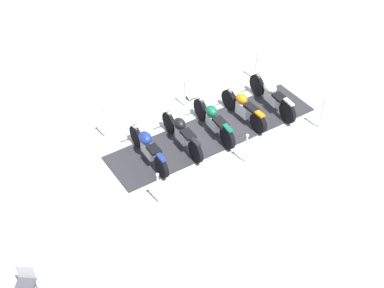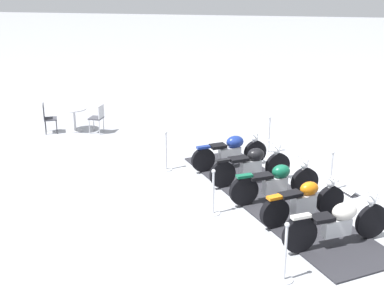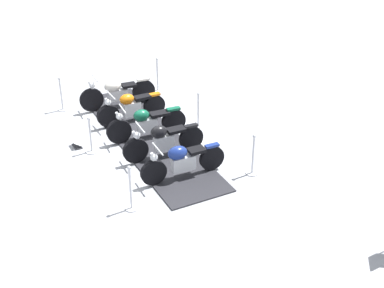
{
  "view_description": "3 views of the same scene",
  "coord_description": "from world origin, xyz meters",
  "px_view_note": "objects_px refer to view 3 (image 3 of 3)",
  "views": [
    {
      "loc": [
        0.95,
        12.48,
        10.46
      ],
      "look_at": [
        0.68,
        1.51,
        0.88
      ],
      "focal_mm": 50.54,
      "sensor_mm": 36.0,
      "label": 1
    },
    {
      "loc": [
        -11.57,
        0.34,
        5.42
      ],
      "look_at": [
        1.54,
        2.13,
        0.77
      ],
      "focal_mm": 50.75,
      "sensor_mm": 36.0,
      "label": 2
    },
    {
      "loc": [
        12.63,
        2.23,
        7.02
      ],
      "look_at": [
        1.74,
        1.37,
        0.86
      ],
      "focal_mm": 49.66,
      "sensor_mm": 36.0,
      "label": 3
    }
  ],
  "objects_px": {
    "stanchion_right_front": "(62,99)",
    "motorcycle_cream": "(116,92)",
    "stanchion_right_rear": "(131,194)",
    "motorcycle_navy": "(182,160)",
    "stanchion_left_mid": "(198,115)",
    "motorcycle_copper": "(131,107)",
    "motorcycle_black": "(163,140)",
    "motorcycle_forest": "(146,123)",
    "stanchion_left_front": "(158,80)",
    "stanchion_left_rear": "(253,160)",
    "info_placard": "(77,145)",
    "stanchion_right_mid": "(91,141)"
  },
  "relations": [
    {
      "from": "stanchion_right_front",
      "to": "motorcycle_cream",
      "type": "bearing_deg",
      "value": 100.45
    },
    {
      "from": "motorcycle_cream",
      "to": "stanchion_right_rear",
      "type": "height_order",
      "value": "stanchion_right_rear"
    },
    {
      "from": "motorcycle_navy",
      "to": "stanchion_left_mid",
      "type": "xyz_separation_m",
      "value": [
        -2.75,
        0.21,
        -0.14
      ]
    },
    {
      "from": "motorcycle_copper",
      "to": "motorcycle_black",
      "type": "xyz_separation_m",
      "value": [
        1.9,
        1.16,
        0.03
      ]
    },
    {
      "from": "stanchion_right_rear",
      "to": "stanchion_right_front",
      "type": "height_order",
      "value": "stanchion_right_rear"
    },
    {
      "from": "motorcycle_black",
      "to": "stanchion_left_mid",
      "type": "distance_m",
      "value": 1.96
    },
    {
      "from": "motorcycle_forest",
      "to": "stanchion_left_mid",
      "type": "distance_m",
      "value": 1.61
    },
    {
      "from": "motorcycle_navy",
      "to": "stanchion_left_front",
      "type": "height_order",
      "value": "stanchion_left_front"
    },
    {
      "from": "stanchion_left_rear",
      "to": "stanchion_right_front",
      "type": "bearing_deg",
      "value": -119.11
    },
    {
      "from": "motorcycle_forest",
      "to": "motorcycle_copper",
      "type": "bearing_deg",
      "value": -85.9
    },
    {
      "from": "motorcycle_cream",
      "to": "stanchion_right_front",
      "type": "relative_size",
      "value": 1.99
    },
    {
      "from": "motorcycle_copper",
      "to": "info_placard",
      "type": "bearing_deg",
      "value": 19.49
    },
    {
      "from": "motorcycle_forest",
      "to": "motorcycle_navy",
      "type": "height_order",
      "value": "motorcycle_forest"
    },
    {
      "from": "motorcycle_copper",
      "to": "stanchion_left_rear",
      "type": "height_order",
      "value": "stanchion_left_rear"
    },
    {
      "from": "motorcycle_copper",
      "to": "stanchion_left_mid",
      "type": "relative_size",
      "value": 1.72
    },
    {
      "from": "motorcycle_forest",
      "to": "info_placard",
      "type": "distance_m",
      "value": 1.92
    },
    {
      "from": "stanchion_right_mid",
      "to": "stanchion_left_front",
      "type": "distance_m",
      "value": 4.24
    },
    {
      "from": "stanchion_left_front",
      "to": "info_placard",
      "type": "height_order",
      "value": "stanchion_left_front"
    },
    {
      "from": "info_placard",
      "to": "stanchion_right_front",
      "type": "bearing_deg",
      "value": -6.44
    },
    {
      "from": "stanchion_left_rear",
      "to": "stanchion_right_rear",
      "type": "height_order",
      "value": "stanchion_right_rear"
    },
    {
      "from": "stanchion_left_mid",
      "to": "motorcycle_black",
      "type": "bearing_deg",
      "value": -23.58
    },
    {
      "from": "stanchion_left_rear",
      "to": "stanchion_left_mid",
      "type": "relative_size",
      "value": 1.03
    },
    {
      "from": "stanchion_right_rear",
      "to": "stanchion_right_mid",
      "type": "height_order",
      "value": "stanchion_right_rear"
    },
    {
      "from": "stanchion_left_mid",
      "to": "stanchion_right_rear",
      "type": "distance_m",
      "value": 4.24
    },
    {
      "from": "motorcycle_navy",
      "to": "info_placard",
      "type": "xyz_separation_m",
      "value": [
        -1.3,
        -2.93,
        -0.44
      ]
    },
    {
      "from": "motorcycle_copper",
      "to": "motorcycle_forest",
      "type": "height_order",
      "value": "motorcycle_forest"
    },
    {
      "from": "motorcycle_copper",
      "to": "stanchion_left_rear",
      "type": "distance_m",
      "value": 4.26
    },
    {
      "from": "motorcycle_copper",
      "to": "info_placard",
      "type": "xyz_separation_m",
      "value": [
        1.55,
        -1.19,
        -0.42
      ]
    },
    {
      "from": "motorcycle_black",
      "to": "stanchion_right_rear",
      "type": "height_order",
      "value": "stanchion_right_rear"
    },
    {
      "from": "stanchion_left_mid",
      "to": "motorcycle_copper",
      "type": "bearing_deg",
      "value": -93.1
    },
    {
      "from": "motorcycle_cream",
      "to": "motorcycle_navy",
      "type": "distance_m",
      "value": 4.46
    },
    {
      "from": "motorcycle_forest",
      "to": "stanchion_right_rear",
      "type": "relative_size",
      "value": 1.84
    },
    {
      "from": "motorcycle_navy",
      "to": "motorcycle_copper",
      "type": "bearing_deg",
      "value": -88.55
    },
    {
      "from": "motorcycle_navy",
      "to": "stanchion_right_mid",
      "type": "distance_m",
      "value": 2.71
    },
    {
      "from": "motorcycle_copper",
      "to": "stanchion_right_mid",
      "type": "relative_size",
      "value": 1.79
    },
    {
      "from": "motorcycle_forest",
      "to": "motorcycle_black",
      "type": "xyz_separation_m",
      "value": [
        0.95,
        0.58,
        0.02
      ]
    },
    {
      "from": "motorcycle_forest",
      "to": "motorcycle_navy",
      "type": "xyz_separation_m",
      "value": [
        1.9,
        1.16,
        0.01
      ]
    },
    {
      "from": "motorcycle_black",
      "to": "stanchion_left_rear",
      "type": "relative_size",
      "value": 1.8
    },
    {
      "from": "motorcycle_cream",
      "to": "stanchion_right_front",
      "type": "bearing_deg",
      "value": -17.22
    },
    {
      "from": "motorcycle_navy",
      "to": "stanchion_left_rear",
      "type": "height_order",
      "value": "stanchion_left_rear"
    },
    {
      "from": "motorcycle_forest",
      "to": "stanchion_right_rear",
      "type": "xyz_separation_m",
      "value": [
        3.22,
        0.17,
        -0.1
      ]
    },
    {
      "from": "info_placard",
      "to": "motorcycle_navy",
      "type": "bearing_deg",
      "value": -145.74
    },
    {
      "from": "motorcycle_copper",
      "to": "motorcycle_forest",
      "type": "distance_m",
      "value": 1.11
    },
    {
      "from": "motorcycle_forest",
      "to": "stanchion_right_mid",
      "type": "relative_size",
      "value": 2.01
    },
    {
      "from": "motorcycle_cream",
      "to": "stanchion_right_mid",
      "type": "distance_m",
      "value": 2.72
    },
    {
      "from": "motorcycle_black",
      "to": "stanchion_right_rear",
      "type": "relative_size",
      "value": 1.76
    },
    {
      "from": "motorcycle_navy",
      "to": "stanchion_right_front",
      "type": "distance_m",
      "value": 5.28
    },
    {
      "from": "motorcycle_copper",
      "to": "stanchion_left_mid",
      "type": "distance_m",
      "value": 1.95
    },
    {
      "from": "motorcycle_cream",
      "to": "stanchion_right_mid",
      "type": "xyz_separation_m",
      "value": [
        2.7,
        -0.13,
        -0.22
      ]
    },
    {
      "from": "motorcycle_cream",
      "to": "stanchion_right_rear",
      "type": "relative_size",
      "value": 1.91
    }
  ]
}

